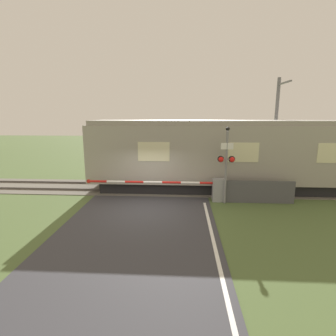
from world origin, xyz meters
The scene contains 7 objects.
ground_plane centered at (0.00, 0.00, 0.00)m, with size 80.00×80.00×0.00m, color #4C6033.
track_bed centered at (0.00, 3.45, 0.02)m, with size 36.00×3.20×0.13m.
train centered at (4.57, 3.44, 1.98)m, with size 16.04×2.96×3.87m.
crossing_barrier centered at (2.72, 1.36, 0.64)m, with size 6.85×0.44×1.12m.
signal_post centered at (3.66, 1.07, 2.07)m, with size 0.81×0.26×3.64m.
catenary_pole centered at (7.22, 5.30, 3.30)m, with size 0.20×1.90×6.31m.
roadside_fence centered at (5.03, 1.18, 0.55)m, with size 3.86×0.06×1.10m.
Camera 1 is at (1.64, -11.06, 4.20)m, focal length 28.00 mm.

